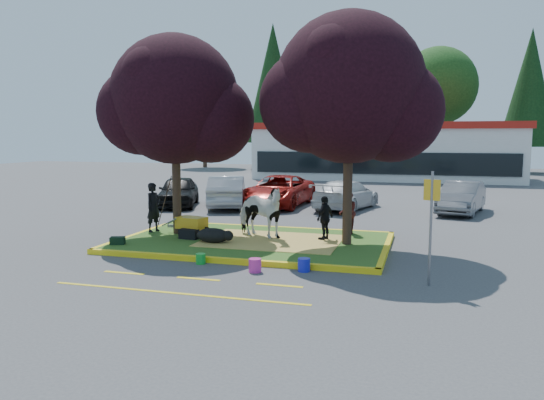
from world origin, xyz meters
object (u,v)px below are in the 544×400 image
(calf, at_px, (213,235))
(handler, at_px, (154,207))
(bucket_blue, at_px, (304,265))
(cow, at_px, (259,211))
(bucket_green, at_px, (201,259))
(wheelbarrow, at_px, (192,223))
(bucket_pink, at_px, (255,265))
(sign_post, at_px, (431,215))
(car_black, at_px, (178,191))
(car_silver, at_px, (227,192))

(calf, distance_m, handler, 3.01)
(bucket_blue, bearing_deg, cow, 124.23)
(cow, height_order, bucket_green, cow)
(handler, height_order, bucket_blue, handler)
(bucket_green, bearing_deg, handler, 134.03)
(wheelbarrow, relative_size, bucket_green, 6.05)
(wheelbarrow, relative_size, bucket_pink, 4.95)
(calf, xyz_separation_m, handler, (-2.67, 1.24, 0.60))
(bucket_green, relative_size, bucket_blue, 0.84)
(handler, xyz_separation_m, sign_post, (8.97, -3.73, 0.63))
(bucket_green, relative_size, car_black, 0.07)
(car_silver, bearing_deg, car_black, -11.42)
(cow, height_order, calf, cow)
(handler, height_order, bucket_green, handler)
(handler, relative_size, wheelbarrow, 0.99)
(calf, bearing_deg, handler, 151.95)
(wheelbarrow, xyz_separation_m, car_black, (-4.26, 7.73, 0.13))
(cow, relative_size, calf, 1.90)
(handler, bearing_deg, bucket_green, -120.37)
(bucket_blue, relative_size, car_silver, 0.07)
(wheelbarrow, height_order, car_silver, car_silver)
(wheelbarrow, distance_m, car_silver, 8.21)
(calf, height_order, wheelbarrow, wheelbarrow)
(bucket_pink, height_order, bucket_blue, bucket_pink)
(handler, height_order, car_black, handler)
(handler, distance_m, wheelbarrow, 1.73)
(bucket_green, relative_size, bucket_pink, 0.82)
(cow, relative_size, bucket_pink, 5.85)
(calf, xyz_separation_m, wheelbarrow, (-1.05, 0.77, 0.21))
(handler, distance_m, sign_post, 9.73)
(cow, distance_m, sign_post, 6.43)
(sign_post, height_order, bucket_green, sign_post)
(handler, distance_m, bucket_blue, 6.84)
(calf, distance_m, bucket_blue, 3.86)
(calf, height_order, bucket_pink, calf)
(calf, xyz_separation_m, sign_post, (6.29, -2.49, 1.24))
(bucket_blue, height_order, car_silver, car_silver)
(car_silver, bearing_deg, bucket_blue, 102.19)
(bucket_blue, xyz_separation_m, car_silver, (-6.18, 10.78, 0.59))
(bucket_blue, bearing_deg, bucket_green, 180.00)
(bucket_pink, height_order, car_silver, car_silver)
(cow, height_order, sign_post, sign_post)
(car_black, relative_size, car_silver, 0.92)
(bucket_green, distance_m, bucket_pink, 1.70)
(wheelbarrow, height_order, bucket_blue, wheelbarrow)
(bucket_pink, bearing_deg, car_black, 124.25)
(bucket_green, bearing_deg, cow, 79.33)
(bucket_blue, xyz_separation_m, car_black, (-8.60, 10.51, 0.55))
(handler, height_order, bucket_pink, handler)
(wheelbarrow, xyz_separation_m, bucket_green, (1.53, -2.78, -0.45))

